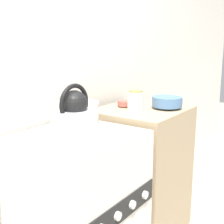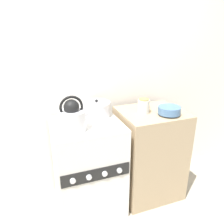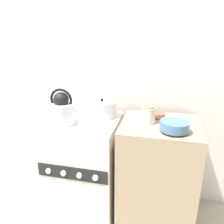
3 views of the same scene
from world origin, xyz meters
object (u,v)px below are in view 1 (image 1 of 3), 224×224
(kettle, at_px, (75,122))
(small_ceramic_bowl, at_px, (125,103))
(enamel_bowl, at_px, (167,102))
(stove, at_px, (80,211))
(cooking_pot, at_px, (77,114))
(storage_jar, at_px, (136,101))

(kettle, height_order, small_ceramic_bowl, kettle)
(enamel_bowl, bearing_deg, stove, 168.53)
(kettle, bearing_deg, cooking_pot, 40.58)
(small_ceramic_bowl, bearing_deg, enamel_bowl, -66.73)
(kettle, relative_size, enamel_bowl, 1.42)
(stove, height_order, enamel_bowl, enamel_bowl)
(enamel_bowl, bearing_deg, storage_jar, 145.46)
(stove, bearing_deg, storage_jar, -1.83)
(stove, bearing_deg, cooking_pot, 43.25)
(storage_jar, bearing_deg, kettle, -172.88)
(kettle, xyz_separation_m, storage_jar, (0.67, 0.08, -0.01))
(stove, relative_size, kettle, 3.06)
(cooking_pot, bearing_deg, enamel_bowl, -24.65)
(kettle, height_order, cooking_pot, kettle)
(storage_jar, bearing_deg, stove, 178.17)
(enamel_bowl, distance_m, small_ceramic_bowl, 0.29)
(cooking_pot, distance_m, enamel_bowl, 0.65)
(enamel_bowl, relative_size, storage_jar, 1.48)
(stove, distance_m, small_ceramic_bowl, 0.79)
(stove, bearing_deg, small_ceramic_bowl, 10.59)
(kettle, distance_m, small_ceramic_bowl, 0.77)
(enamel_bowl, xyz_separation_m, small_ceramic_bowl, (-0.11, 0.26, -0.02))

